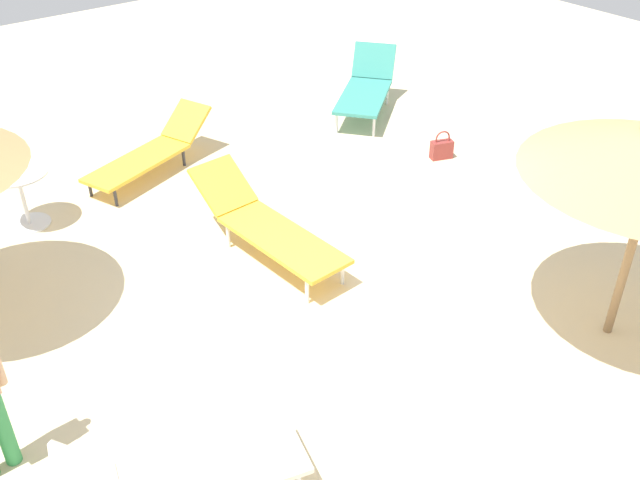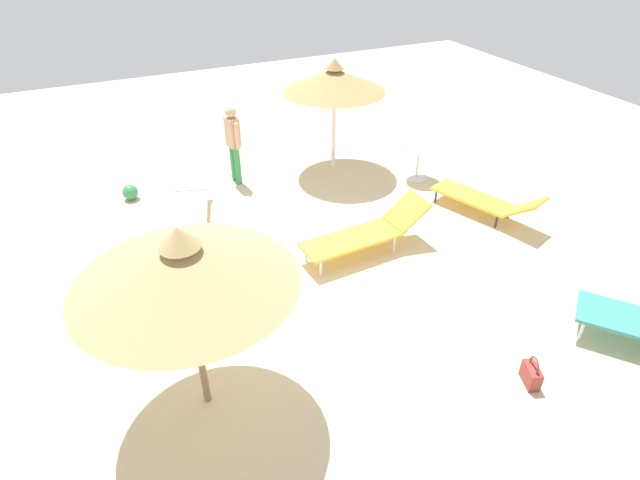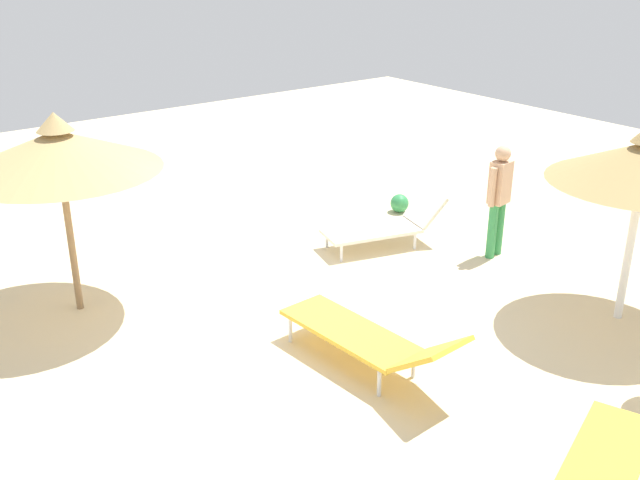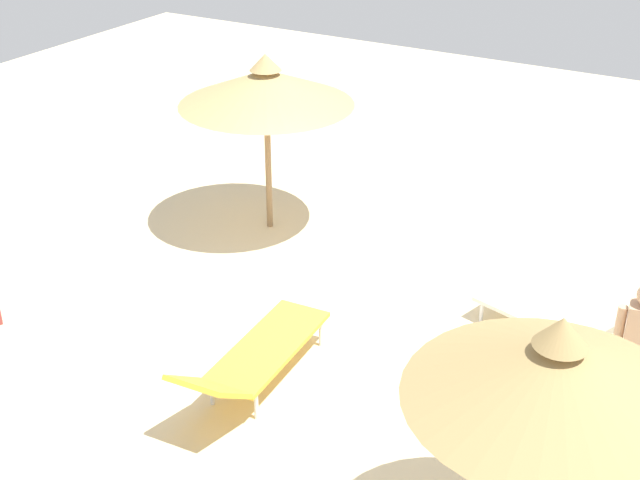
% 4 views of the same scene
% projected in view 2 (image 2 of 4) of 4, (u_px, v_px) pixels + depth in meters
% --- Properties ---
extents(ground, '(24.00, 24.00, 0.10)m').
position_uv_depth(ground, '(301.00, 263.00, 8.72)').
color(ground, beige).
extents(parasol_umbrella_far_left, '(2.36, 2.36, 2.49)m').
position_uv_depth(parasol_umbrella_far_left, '(183.00, 265.00, 5.16)').
color(parasol_umbrella_far_left, olive).
rests_on(parasol_umbrella_far_left, ground).
extents(parasol_umbrella_back, '(2.15, 2.15, 2.42)m').
position_uv_depth(parasol_umbrella_back, '(334.00, 80.00, 10.58)').
color(parasol_umbrella_back, white).
rests_on(parasol_umbrella_back, ground).
extents(lounge_chair_near_right, '(1.93, 1.10, 0.76)m').
position_uv_depth(lounge_chair_near_right, '(190.00, 200.00, 9.72)').
color(lounge_chair_near_right, silver).
rests_on(lounge_chair_near_right, ground).
extents(lounge_chair_edge, '(0.76, 2.31, 0.80)m').
position_uv_depth(lounge_chair_edge, '(367.00, 232.00, 8.70)').
color(lounge_chair_edge, gold).
rests_on(lounge_chair_edge, ground).
extents(lounge_chair_center, '(2.18, 1.24, 0.70)m').
position_uv_depth(lounge_chair_center, '(487.00, 200.00, 9.75)').
color(lounge_chair_center, gold).
rests_on(lounge_chair_center, ground).
extents(person_standing_front, '(0.48, 0.26, 1.65)m').
position_uv_depth(person_standing_front, '(233.00, 140.00, 10.58)').
color(person_standing_front, '#338C4C').
rests_on(person_standing_front, ground).
extents(handbag, '(0.35, 0.25, 0.43)m').
position_uv_depth(handbag, '(531.00, 374.00, 6.43)').
color(handbag, maroon).
rests_on(handbag, ground).
extents(side_table_round, '(0.74, 0.74, 0.74)m').
position_uv_depth(side_table_round, '(418.00, 156.00, 10.96)').
color(side_table_round, silver).
rests_on(side_table_round, ground).
extents(beach_ball, '(0.31, 0.31, 0.31)m').
position_uv_depth(beach_ball, '(130.00, 192.00, 10.38)').
color(beach_ball, '#338C4C').
rests_on(beach_ball, ground).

